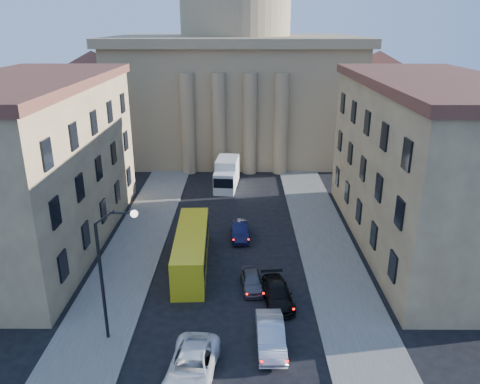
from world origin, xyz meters
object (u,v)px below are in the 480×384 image
object	(u,v)px
car_right_near	(271,335)
box_truck	(227,175)
street_lamp	(109,265)
city_bus	(191,248)

from	to	relation	value
car_right_near	box_truck	distance (m)	29.83
street_lamp	city_bus	world-z (taller)	street_lamp
street_lamp	car_right_near	bearing A→B (deg)	-3.88
city_bus	box_truck	world-z (taller)	box_truck
street_lamp	city_bus	xyz separation A→B (m)	(3.84, 9.43, -3.67)
car_right_near	city_bus	xyz separation A→B (m)	(-5.87, 10.09, 0.83)
street_lamp	car_right_near	distance (m)	10.72
box_truck	car_right_near	bearing A→B (deg)	-77.82
street_lamp	city_bus	size ratio (longest dim) A/B	0.82
street_lamp	box_truck	bearing A→B (deg)	78.11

